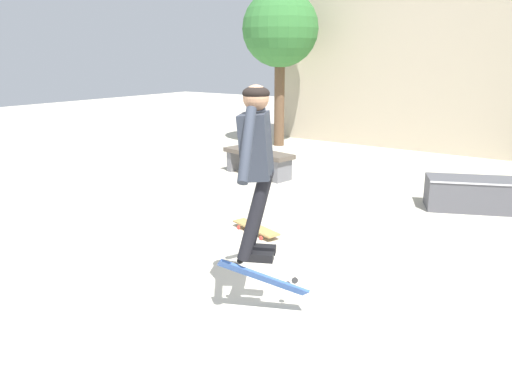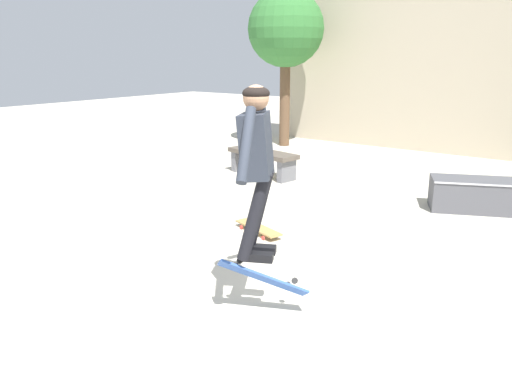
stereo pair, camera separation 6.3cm
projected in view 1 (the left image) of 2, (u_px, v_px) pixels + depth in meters
ground_plane at (299, 317)px, 4.36m from camera, size 40.00×40.00×0.00m
building_backdrop at (509, 44)px, 10.51m from camera, size 11.82×0.52×5.72m
tree_left at (280, 30)px, 11.99m from camera, size 1.84×1.84×3.77m
park_bench at (258, 158)px, 9.41m from camera, size 1.55×0.72×0.47m
skate_ledge at (502, 195)px, 7.27m from camera, size 2.17×1.39×0.48m
skater at (256, 157)px, 4.08m from camera, size 0.62×1.16×1.46m
skateboard_flipping at (263, 277)px, 4.32m from camera, size 0.74×0.56×0.43m
skateboard_resting at (256, 228)px, 6.41m from camera, size 0.81×0.43×0.08m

